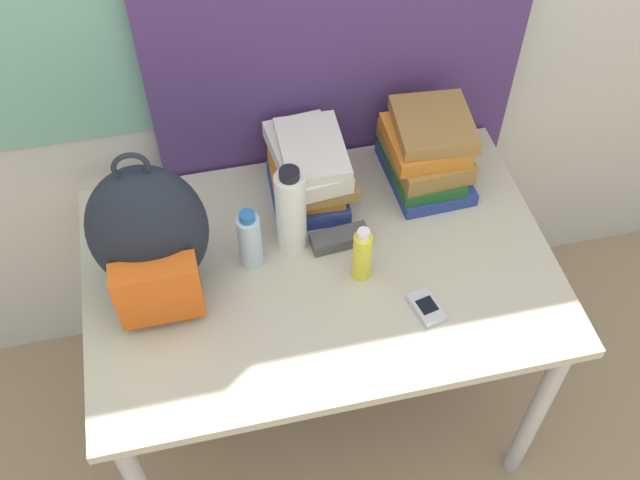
{
  "coord_description": "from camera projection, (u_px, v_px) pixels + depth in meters",
  "views": [
    {
      "loc": [
        -0.25,
        -0.73,
        2.27
      ],
      "look_at": [
        0.0,
        0.39,
        0.86
      ],
      "focal_mm": 42.0,
      "sensor_mm": 36.0,
      "label": 1
    }
  ],
  "objects": [
    {
      "name": "sunglasses_case",
      "position": [
        340.0,
        239.0,
        1.93
      ],
      "size": [
        0.15,
        0.07,
        0.04
      ],
      "color": "#47474C",
      "rests_on": "desk"
    },
    {
      "name": "cell_phone",
      "position": [
        427.0,
        307.0,
        1.81
      ],
      "size": [
        0.08,
        0.11,
        0.02
      ],
      "color": "#B7BCC6",
      "rests_on": "desk"
    },
    {
      "name": "sunscreen_bottle",
      "position": [
        362.0,
        255.0,
        1.82
      ],
      "size": [
        0.05,
        0.05,
        0.17
      ],
      "color": "yellow",
      "rests_on": "desk"
    },
    {
      "name": "book_stack_center",
      "position": [
        426.0,
        151.0,
        2.01
      ],
      "size": [
        0.23,
        0.29,
        0.21
      ],
      "color": "navy",
      "rests_on": "desk"
    },
    {
      "name": "desk",
      "position": [
        320.0,
        287.0,
        1.97
      ],
      "size": [
        1.19,
        0.79,
        0.76
      ],
      "color": "#B7B299",
      "rests_on": "ground_plane"
    },
    {
      "name": "backpack",
      "position": [
        149.0,
        236.0,
        1.72
      ],
      "size": [
        0.28,
        0.25,
        0.44
      ],
      "color": "#1E232D",
      "rests_on": "desk"
    },
    {
      "name": "book_stack_left",
      "position": [
        309.0,
        171.0,
        1.97
      ],
      "size": [
        0.22,
        0.29,
        0.2
      ],
      "color": "navy",
      "rests_on": "desk"
    },
    {
      "name": "water_bottle",
      "position": [
        250.0,
        240.0,
        1.84
      ],
      "size": [
        0.06,
        0.06,
        0.18
      ],
      "color": "silver",
      "rests_on": "desk"
    },
    {
      "name": "sports_bottle",
      "position": [
        291.0,
        211.0,
        1.84
      ],
      "size": [
        0.08,
        0.08,
        0.27
      ],
      "color": "white",
      "rests_on": "desk"
    }
  ]
}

